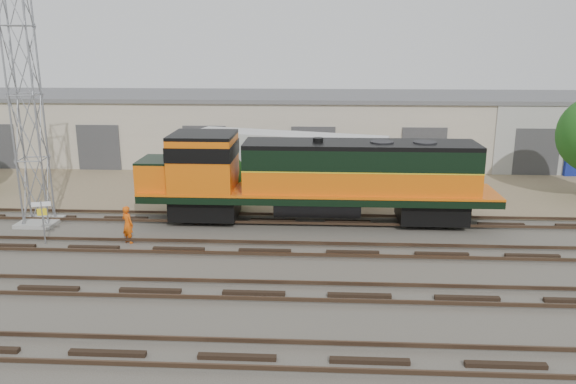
# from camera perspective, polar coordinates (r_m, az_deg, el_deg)

# --- Properties ---
(ground) EXTENTS (140.00, 140.00, 0.00)m
(ground) POSITION_cam_1_polar(r_m,az_deg,el_deg) (24.47, -2.69, -7.38)
(ground) COLOR #47423A
(ground) RESTS_ON ground
(dirt_strip) EXTENTS (80.00, 16.00, 0.02)m
(dirt_strip) POSITION_cam_1_polar(r_m,az_deg,el_deg) (38.72, -0.47, 1.08)
(dirt_strip) COLOR #726047
(dirt_strip) RESTS_ON ground
(tracks) EXTENTS (80.00, 20.40, 0.28)m
(tracks) POSITION_cam_1_polar(r_m,az_deg,el_deg) (21.71, -3.49, -10.18)
(tracks) COLOR black
(tracks) RESTS_ON ground
(warehouse) EXTENTS (58.40, 10.40, 5.30)m
(warehouse) POSITION_cam_1_polar(r_m,az_deg,el_deg) (46.04, 0.20, 6.66)
(warehouse) COLOR #BCB09D
(warehouse) RESTS_ON ground
(locomotive) EXTENTS (18.58, 3.26, 4.47)m
(locomotive) POSITION_cam_1_polar(r_m,az_deg,el_deg) (29.31, 2.38, 1.62)
(locomotive) COLOR black
(locomotive) RESTS_ON tracks
(signal_tower) EXTENTS (1.98, 1.98, 13.38)m
(signal_tower) POSITION_cam_1_polar(r_m,az_deg,el_deg) (31.30, -25.12, 8.51)
(signal_tower) COLOR gray
(signal_tower) RESTS_ON ground
(sign_post) EXTENTS (0.84, 0.28, 2.12)m
(sign_post) POSITION_cam_1_polar(r_m,az_deg,el_deg) (28.80, -23.70, -2.08)
(sign_post) COLOR gray
(sign_post) RESTS_ON ground
(worker) EXTENTS (0.80, 0.73, 1.83)m
(worker) POSITION_cam_1_polar(r_m,az_deg,el_deg) (27.79, -15.98, -3.19)
(worker) COLOR #DB520C
(worker) RESTS_ON ground
(semi_trailer) EXTENTS (12.51, 5.79, 3.79)m
(semi_trailer) POSITION_cam_1_polar(r_m,az_deg,el_deg) (35.37, 0.46, 3.68)
(semi_trailer) COLOR silver
(semi_trailer) RESTS_ON ground
(dumpster_blue) EXTENTS (1.74, 1.65, 1.50)m
(dumpster_blue) POSITION_cam_1_polar(r_m,az_deg,el_deg) (45.67, 26.81, 2.55)
(dumpster_blue) COLOR navy
(dumpster_blue) RESTS_ON ground
(tree_mid) EXTENTS (3.97, 3.78, 3.78)m
(tree_mid) POSITION_cam_1_polar(r_m,az_deg,el_deg) (32.32, -7.28, 1.00)
(tree_mid) COLOR #382619
(tree_mid) RESTS_ON ground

